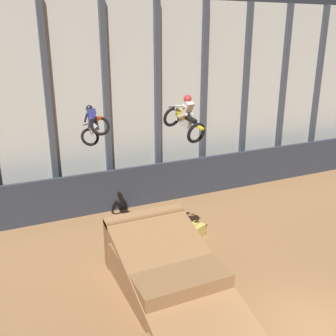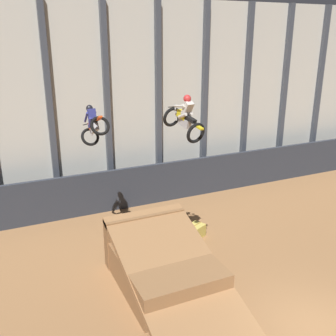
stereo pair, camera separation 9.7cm
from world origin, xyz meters
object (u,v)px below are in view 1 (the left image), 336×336
object	(u,v)px
dirt_ramp	(163,265)
hay_bale_trackside	(194,231)
rider_bike_left_air	(94,126)
rider_bike_right_air	(185,119)

from	to	relation	value
dirt_ramp	hay_bale_trackside	size ratio (longest dim) A/B	5.59
rider_bike_left_air	dirt_ramp	bearing A→B (deg)	-71.79
rider_bike_left_air	hay_bale_trackside	xyz separation A→B (m)	(3.99, -0.83, -4.94)
dirt_ramp	hay_bale_trackside	world-z (taller)	dirt_ramp
dirt_ramp	hay_bale_trackside	bearing A→B (deg)	43.20
rider_bike_left_air	rider_bike_right_air	size ratio (longest dim) A/B	0.92
rider_bike_left_air	hay_bale_trackside	size ratio (longest dim) A/B	1.61
rider_bike_left_air	hay_bale_trackside	distance (m)	6.41
rider_bike_right_air	hay_bale_trackside	bearing A→B (deg)	40.10
rider_bike_right_air	hay_bale_trackside	world-z (taller)	rider_bike_right_air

